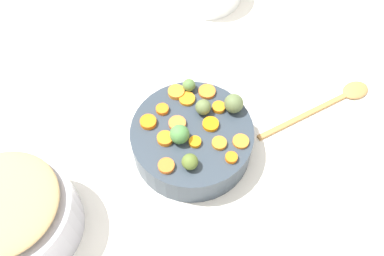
# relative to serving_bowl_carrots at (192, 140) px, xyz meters

# --- Properties ---
(tabletop) EXTENTS (2.40, 2.40, 0.02)m
(tabletop) POSITION_rel_serving_bowl_carrots_xyz_m (0.03, 0.03, -0.05)
(tabletop) COLOR white
(tabletop) RESTS_ON ground
(serving_bowl_carrots) EXTENTS (0.27, 0.27, 0.08)m
(serving_bowl_carrots) POSITION_rel_serving_bowl_carrots_xyz_m (0.00, 0.00, 0.00)
(serving_bowl_carrots) COLOR #303C47
(serving_bowl_carrots) RESTS_ON tabletop
(metal_pot) EXTENTS (0.25, 0.25, 0.12)m
(metal_pot) POSITION_rel_serving_bowl_carrots_xyz_m (0.05, -0.40, 0.02)
(metal_pot) COLOR #B2B2C0
(metal_pot) RESTS_ON tabletop
(stuffing_mound) EXTENTS (0.22, 0.22, 0.03)m
(stuffing_mound) POSITION_rel_serving_bowl_carrots_xyz_m (0.05, -0.40, 0.09)
(stuffing_mound) COLOR tan
(stuffing_mound) RESTS_ON metal_pot
(carrot_slice_0) EXTENTS (0.05, 0.05, 0.01)m
(carrot_slice_0) POSITION_rel_serving_bowl_carrots_xyz_m (-0.03, -0.02, 0.04)
(carrot_slice_0) COLOR orange
(carrot_slice_0) RESTS_ON serving_bowl_carrots
(carrot_slice_1) EXTENTS (0.03, 0.03, 0.01)m
(carrot_slice_1) POSITION_rel_serving_bowl_carrots_xyz_m (0.10, 0.05, 0.05)
(carrot_slice_1) COLOR orange
(carrot_slice_1) RESTS_ON serving_bowl_carrots
(carrot_slice_2) EXTENTS (0.04, 0.04, 0.01)m
(carrot_slice_2) POSITION_rel_serving_bowl_carrots_xyz_m (0.06, -0.08, 0.05)
(carrot_slice_2) COLOR orange
(carrot_slice_2) RESTS_ON serving_bowl_carrots
(carrot_slice_3) EXTENTS (0.04, 0.04, 0.01)m
(carrot_slice_3) POSITION_rel_serving_bowl_carrots_xyz_m (-0.08, 0.07, 0.04)
(carrot_slice_3) COLOR orange
(carrot_slice_3) RESTS_ON serving_bowl_carrots
(carrot_slice_4) EXTENTS (0.04, 0.04, 0.01)m
(carrot_slice_4) POSITION_rel_serving_bowl_carrots_xyz_m (0.07, 0.09, 0.04)
(carrot_slice_4) COLOR orange
(carrot_slice_4) RESTS_ON serving_bowl_carrots
(carrot_slice_5) EXTENTS (0.05, 0.05, 0.01)m
(carrot_slice_5) POSITION_rel_serving_bowl_carrots_xyz_m (-0.11, 0.00, 0.05)
(carrot_slice_5) COLOR orange
(carrot_slice_5) RESTS_ON serving_bowl_carrots
(carrot_slice_6) EXTENTS (0.04, 0.04, 0.01)m
(carrot_slice_6) POSITION_rel_serving_bowl_carrots_xyz_m (0.00, 0.04, 0.05)
(carrot_slice_6) COLOR orange
(carrot_slice_6) RESTS_ON serving_bowl_carrots
(carrot_slice_7) EXTENTS (0.05, 0.05, 0.01)m
(carrot_slice_7) POSITION_rel_serving_bowl_carrots_xyz_m (-0.05, -0.08, 0.05)
(carrot_slice_7) COLOR orange
(carrot_slice_7) RESTS_ON serving_bowl_carrots
(carrot_slice_8) EXTENTS (0.04, 0.04, 0.01)m
(carrot_slice_8) POSITION_rel_serving_bowl_carrots_xyz_m (-0.07, -0.04, 0.05)
(carrot_slice_8) COLOR orange
(carrot_slice_8) RESTS_ON serving_bowl_carrots
(carrot_slice_9) EXTENTS (0.05, 0.05, 0.01)m
(carrot_slice_9) POSITION_rel_serving_bowl_carrots_xyz_m (0.00, -0.06, 0.05)
(carrot_slice_9) COLOR orange
(carrot_slice_9) RESTS_ON serving_bowl_carrots
(carrot_slice_10) EXTENTS (0.04, 0.04, 0.01)m
(carrot_slice_10) POSITION_rel_serving_bowl_carrots_xyz_m (-0.03, 0.08, 0.05)
(carrot_slice_10) COLOR orange
(carrot_slice_10) RESTS_ON serving_bowl_carrots
(carrot_slice_11) EXTENTS (0.04, 0.04, 0.01)m
(carrot_slice_11) POSITION_rel_serving_bowl_carrots_xyz_m (0.05, 0.04, 0.04)
(carrot_slice_11) COLOR orange
(carrot_slice_11) RESTS_ON serving_bowl_carrots
(carrot_slice_12) EXTENTS (0.04, 0.04, 0.01)m
(carrot_slice_12) POSITION_rel_serving_bowl_carrots_xyz_m (0.03, -0.01, 0.04)
(carrot_slice_12) COLOR orange
(carrot_slice_12) RESTS_ON serving_bowl_carrots
(carrot_slice_13) EXTENTS (0.05, 0.05, 0.01)m
(carrot_slice_13) POSITION_rel_serving_bowl_carrots_xyz_m (-0.08, 0.02, 0.04)
(carrot_slice_13) COLOR orange
(carrot_slice_13) RESTS_ON serving_bowl_carrots
(brussels_sprout_0) EXTENTS (0.03, 0.03, 0.03)m
(brussels_sprout_0) POSITION_rel_serving_bowl_carrots_xyz_m (0.08, -0.04, 0.06)
(brussels_sprout_0) COLOR #586E2C
(brussels_sprout_0) RESTS_ON serving_bowl_carrots
(brussels_sprout_1) EXTENTS (0.04, 0.04, 0.04)m
(brussels_sprout_1) POSITION_rel_serving_bowl_carrots_xyz_m (-0.04, 0.04, 0.06)
(brussels_sprout_1) COLOR #5E703F
(brussels_sprout_1) RESTS_ON serving_bowl_carrots
(brussels_sprout_2) EXTENTS (0.04, 0.04, 0.04)m
(brussels_sprout_2) POSITION_rel_serving_bowl_carrots_xyz_m (-0.02, 0.11, 0.06)
(brussels_sprout_2) COLOR #5A6C40
(brussels_sprout_2) RESTS_ON serving_bowl_carrots
(brussels_sprout_3) EXTENTS (0.03, 0.03, 0.03)m
(brussels_sprout_3) POSITION_rel_serving_bowl_carrots_xyz_m (-0.11, 0.04, 0.06)
(brussels_sprout_3) COLOR #55793D
(brussels_sprout_3) RESTS_ON serving_bowl_carrots
(brussels_sprout_4) EXTENTS (0.04, 0.04, 0.04)m
(brussels_sprout_4) POSITION_rel_serving_bowl_carrots_xyz_m (0.01, -0.03, 0.06)
(brussels_sprout_4) COLOR #4A8440
(brussels_sprout_4) RESTS_ON serving_bowl_carrots
(wooden_spoon) EXTENTS (0.08, 0.33, 0.01)m
(wooden_spoon) POSITION_rel_serving_bowl_carrots_xyz_m (0.00, 0.39, -0.03)
(wooden_spoon) COLOR #B17D45
(wooden_spoon) RESTS_ON tabletop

